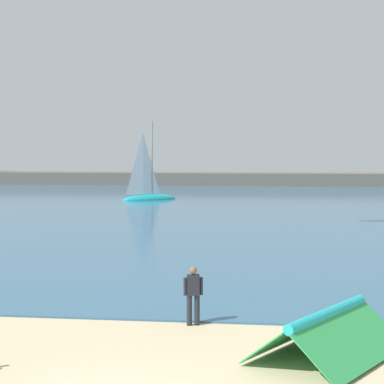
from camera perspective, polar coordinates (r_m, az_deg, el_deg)
sea at (r=72.55m, az=4.47°, el=-0.02°), size 220.00×110.20×0.06m
palm_headland at (r=87.64m, az=7.68°, el=2.39°), size 97.13×6.49×12.67m
folded_kite at (r=15.37m, az=12.36°, el=-11.96°), size 4.12×4.48×1.12m
person_at_waterline at (r=17.59m, az=0.11°, el=-9.36°), size 0.53×0.28×1.67m
sailboat_near_shore at (r=61.03m, az=-4.05°, el=-0.02°), size 5.64×4.76×8.30m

